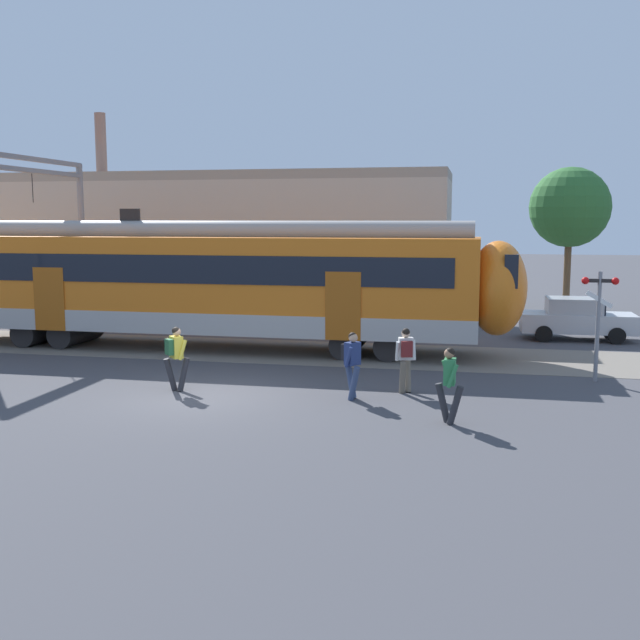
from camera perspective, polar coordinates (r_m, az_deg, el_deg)
The scene contains 11 objects.
ground_plane at distance 18.92m, azimuth -9.09°, elevation -5.79°, with size 160.00×160.00×0.00m, color #424247.
pedestrian_yellow at distance 19.46m, azimuth -10.95°, elevation -2.48°, with size 0.68×0.50×1.67m.
pedestrian_navy at distance 18.25m, azimuth 2.44°, elevation -3.02°, with size 0.55×0.67×1.67m.
pedestrian_white at distance 19.00m, azimuth 6.55°, elevation -2.64°, with size 0.53×0.70×1.67m.
pedestrian_green at distance 16.33m, azimuth 9.83°, elevation -4.50°, with size 0.63×0.55×1.67m.
parked_car_silver at distance 28.81m, azimuth 18.97°, elevation 0.10°, with size 4.03×1.81×1.54m.
catenary_gantry at distance 28.26m, azimuth -20.95°, elevation 7.06°, with size 0.24×6.64×6.53m.
crossing_signal at distance 21.39m, azimuth 20.47°, elevation 0.84°, with size 0.96×0.22×3.00m.
background_building at distance 34.23m, azimuth -7.20°, elevation 5.68°, with size 19.88×5.00×9.20m.
street_tree_right at distance 36.87m, azimuth 18.51°, elevation 8.12°, with size 3.70×3.70×6.77m.
street_tree_left at distance 38.70m, azimuth -10.54°, elevation 7.85°, with size 2.85×2.85×6.03m.
Camera 1 is at (6.68, -17.15, 4.39)m, focal length 42.00 mm.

